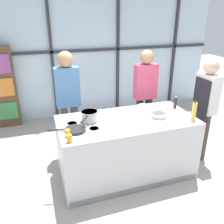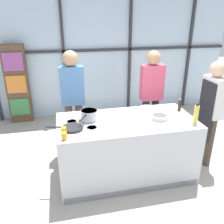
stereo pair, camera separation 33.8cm
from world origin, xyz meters
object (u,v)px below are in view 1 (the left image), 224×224
Objects in this scene: mixing_bowl at (159,115)px; pepper_grinder at (175,103)px; saucepan at (89,116)px; white_plate at (144,107)px; spectator_center_left at (145,91)px; juice_glass_near at (69,138)px; juice_glass_far at (68,133)px; chef at (205,104)px; spectator_far_left at (68,97)px; oil_bottle at (194,111)px; frying_pan at (75,130)px.

pepper_grinder is (0.42, 0.23, 0.06)m from mixing_bowl.
mixing_bowl is 1.24× the size of pepper_grinder.
white_plate is (0.96, 0.23, -0.07)m from saucepan.
juice_glass_near is at bearing 38.27° from spectator_center_left.
juice_glass_near is 1.00× the size of juice_glass_far.
pepper_grinder reaches higher than saucepan.
spectator_center_left is (-0.66, 0.83, 0.04)m from chef.
chef is 1.06m from spectator_center_left.
spectator_far_left reaches higher than juice_glass_near.
saucepan is 0.62m from juice_glass_near.
spectator_center_left is 7.17× the size of mixing_bowl.
pepper_grinder is (0.45, -0.19, 0.08)m from white_plate.
mixing_bowl is (0.99, -0.19, -0.04)m from saucepan.
oil_bottle is 0.49m from pepper_grinder.
juice_glass_near is (-0.11, -0.26, 0.03)m from frying_pan.
pepper_grinder is (1.67, 0.29, 0.07)m from frying_pan.
juice_glass_near is (-0.18, -1.25, -0.09)m from spectator_far_left.
white_plate is (1.14, -0.51, -0.13)m from spectator_far_left.
chef reaches higher than juice_glass_far.
mixing_bowl is 0.48m from pepper_grinder.
chef reaches higher than juice_glass_near.
pepper_grinder is at bearing 105.44° from spectator_center_left.
oil_bottle is (0.41, -0.25, 0.10)m from mixing_bowl.
pepper_grinder is (-0.47, 0.13, 0.03)m from chef.
frying_pan is at bearing 47.56° from juice_glass_far.
spectator_far_left is 0.77m from saucepan.
juice_glass_far is at bearing -167.06° from pepper_grinder.
mixing_bowl is at bearing 13.17° from juice_glass_near.
spectator_center_left is 18.69× the size of juice_glass_near.
spectator_center_left reaches higher than chef.
juice_glass_far is (-1.33, -0.60, 0.04)m from white_plate.
mixing_bowl is (-0.89, -0.10, -0.02)m from chef.
oil_bottle is at bearing 98.81° from spectator_center_left.
chef is at bearing 4.39° from frying_pan.
juice_glass_near is (-1.77, -0.07, -0.09)m from oil_bottle.
chef is at bearing 10.63° from juice_glass_near.
saucepan is 1.41m from pepper_grinder.
chef is at bearing -15.12° from pepper_grinder.
spectator_center_left is 18.69× the size of juice_glass_far.
chef reaches higher than frying_pan.
spectator_far_left is 1.27m from juice_glass_near.
chef is 3.52× the size of frying_pan.
spectator_far_left is 9.10× the size of pepper_grinder.
spectator_far_left is 1.98m from oil_bottle.
spectator_far_left is at bearing 143.21° from oil_bottle.
white_plate is 1.52m from juice_glass_near.
juice_glass_far is (-1.77, 0.07, -0.09)m from oil_bottle.
pepper_grinder reaches higher than mixing_bowl.
saucepan is 0.51m from juice_glass_far.
frying_pan is 1.68m from oil_bottle.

